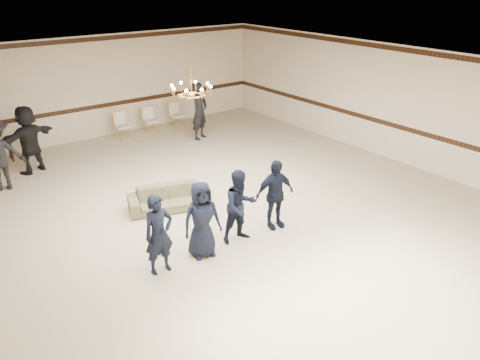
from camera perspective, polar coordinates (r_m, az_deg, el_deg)
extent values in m
cube|color=#BFB192|center=(10.51, -2.39, -4.57)|extent=(12.00, 14.00, 0.01)
cube|color=#2E2119|center=(9.41, -2.72, 12.81)|extent=(12.00, 14.00, 0.01)
cube|color=beige|center=(15.89, -17.39, 10.45)|extent=(12.00, 0.01, 3.20)
cube|color=beige|center=(13.99, 18.29, 8.61)|extent=(0.01, 14.00, 3.20)
cube|color=black|center=(16.02, -17.11, 8.36)|extent=(12.00, 0.02, 0.14)
cube|color=black|center=(15.63, -18.05, 15.71)|extent=(12.00, 0.02, 0.14)
imported|color=black|center=(8.51, -9.72, -6.46)|extent=(0.55, 0.37, 1.51)
imported|color=black|center=(8.89, -4.61, -4.75)|extent=(0.81, 0.61, 1.51)
imported|color=black|center=(9.35, 0.03, -3.17)|extent=(0.79, 0.65, 1.51)
imported|color=black|center=(9.86, 4.20, -1.72)|extent=(0.93, 0.51, 1.51)
imported|color=#6E6C49|center=(10.91, -8.51, -2.14)|extent=(1.95, 1.25, 0.53)
imported|color=black|center=(13.75, -24.04, 4.47)|extent=(1.78, 1.09, 1.83)
imported|color=black|center=(15.26, -4.87, 8.26)|extent=(0.79, 0.69, 1.83)
cube|color=black|center=(15.13, -24.55, 3.73)|extent=(0.82, 0.35, 0.69)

